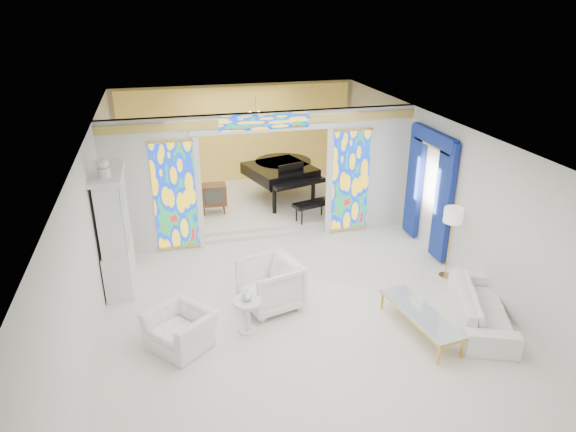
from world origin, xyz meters
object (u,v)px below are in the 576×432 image
object	(u,v)px
armchair_right	(270,285)
grand_piano	(283,170)
sofa	(482,307)
tv_console	(213,195)
armchair_left	(181,329)
china_cabinet	(115,231)
coffee_table	(420,314)

from	to	relation	value
armchair_right	grand_piano	size ratio (longest dim) A/B	0.31
grand_piano	sofa	bearing A→B (deg)	-88.50
tv_console	grand_piano	bearing A→B (deg)	20.01
armchair_left	tv_console	size ratio (longest dim) A/B	1.30
china_cabinet	armchair_right	xyz separation A→B (m)	(2.69, -1.47, -0.71)
armchair_left	tv_console	world-z (taller)	tv_console
armchair_right	tv_console	bearing A→B (deg)	171.99
coffee_table	grand_piano	distance (m)	6.41
china_cabinet	coffee_table	xyz separation A→B (m)	(4.98, -2.87, -0.81)
china_cabinet	tv_console	xyz separation A→B (m)	(2.17, 2.84, -0.50)
sofa	china_cabinet	bearing A→B (deg)	87.59
armchair_left	tv_console	bearing A→B (deg)	127.84
sofa	tv_console	world-z (taller)	tv_console
coffee_table	armchair_left	bearing A→B (deg)	171.16
coffee_table	armchair_right	bearing A→B (deg)	148.60
sofa	coffee_table	bearing A→B (deg)	112.19
armchair_left	coffee_table	xyz separation A→B (m)	(3.96, -0.62, 0.04)
armchair_left	grand_piano	size ratio (longest dim) A/B	0.30
armchair_left	tv_console	distance (m)	5.23
sofa	tv_console	distance (m)	6.99
armchair_right	tv_console	xyz separation A→B (m)	(-0.53, 4.31, 0.22)
armchair_left	coffee_table	size ratio (longest dim) A/B	0.54
tv_console	armchair_left	bearing A→B (deg)	-100.02
china_cabinet	grand_piano	world-z (taller)	china_cabinet
china_cabinet	coffee_table	world-z (taller)	china_cabinet
china_cabinet	grand_piano	xyz separation A→B (m)	(4.13, 3.46, -0.19)
china_cabinet	armchair_right	world-z (taller)	china_cabinet
china_cabinet	sofa	size ratio (longest dim) A/B	1.27
china_cabinet	armchair_left	bearing A→B (deg)	-65.45
grand_piano	tv_console	xyz separation A→B (m)	(-1.96, -0.61, -0.31)
sofa	grand_piano	bearing A→B (deg)	40.46
sofa	coffee_table	world-z (taller)	sofa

